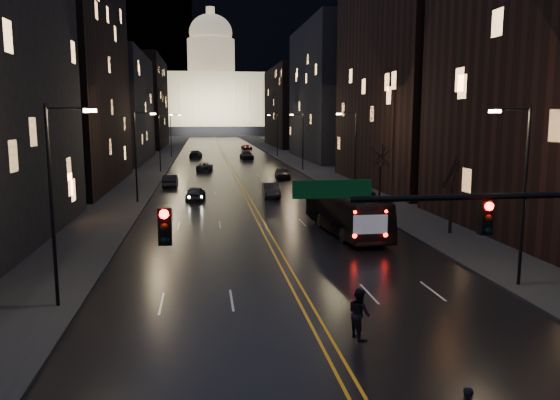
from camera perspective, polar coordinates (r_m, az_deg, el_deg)
name	(u,v)px	position (r m, az deg, el deg)	size (l,w,h in m)	color
road	(221,149)	(144.68, -6.23, 5.33)	(20.00, 320.00, 0.02)	black
sidewalk_left	(166,149)	(144.93, -11.79, 5.23)	(8.00, 320.00, 0.16)	black
sidewalk_right	(273,148)	(145.78, -0.70, 5.43)	(8.00, 320.00, 0.16)	black
center_line	(221,149)	(144.68, -6.23, 5.34)	(0.62, 320.00, 0.01)	orange
building_left_mid	(59,69)	(70.56, -22.07, 12.61)	(12.00, 30.00, 28.00)	black
building_left_far	(113,108)	(107.66, -17.04, 9.17)	(12.00, 34.00, 20.00)	black
building_left_dist	(141,103)	(155.29, -14.30, 9.77)	(12.00, 40.00, 24.00)	black
building_right_tall	(417,27)	(70.01, 14.08, 17.14)	(12.00, 30.00, 38.00)	black
building_right_mid	(333,93)	(109.46, 5.58, 11.07)	(12.00, 34.00, 26.00)	black
building_right_dist	(293,107)	(156.47, 1.41, 9.66)	(12.00, 40.00, 22.00)	black
mountain_ridge	(265,35)	(400.87, -1.60, 16.83)	(520.00, 60.00, 130.00)	black
capitol	(212,98)	(264.55, -7.13, 10.55)	(90.00, 50.00, 58.50)	black
streetlamp_right_near	(521,187)	(28.95, 23.92, 1.29)	(2.13, 0.25, 9.00)	black
streetlamp_left_near	(56,195)	(25.41, -22.40, 0.44)	(2.13, 0.25, 9.00)	black
streetlamp_right_mid	(354,150)	(56.57, 7.72, 5.23)	(2.13, 0.25, 9.00)	black
streetlamp_left_mid	(137,152)	(54.84, -14.68, 4.92)	(2.13, 0.25, 9.00)	black
streetlamp_right_far	(302,138)	(85.80, 2.29, 6.47)	(2.13, 0.25, 9.00)	black
streetlamp_left_far	(161,139)	(84.68, -12.35, 6.25)	(2.13, 0.25, 9.00)	black
streetlamp_right_dist	(276,133)	(115.43, -0.38, 7.05)	(2.13, 0.25, 9.00)	black
streetlamp_left_dist	(172,133)	(114.59, -11.24, 6.88)	(2.13, 0.25, 9.00)	black
tree_right_mid	(453,173)	(40.53, 17.59, 2.76)	(2.40, 2.40, 6.65)	black
tree_right_far	(380,156)	(55.34, 10.46, 4.51)	(2.40, 2.40, 6.65)	black
bus	(346,211)	(40.14, 6.88, -1.10)	(2.77, 11.85, 3.30)	black
oncoming_car_a	(196,194)	(55.73, -8.81, 0.67)	(1.77, 4.39, 1.50)	black
oncoming_car_b	(170,181)	(66.98, -11.40, 1.96)	(1.62, 4.65, 1.53)	black
oncoming_car_c	(205,167)	(86.42, -7.87, 3.48)	(2.24, 4.86, 1.35)	black
oncoming_car_d	(196,154)	(113.74, -8.80, 4.77)	(2.25, 5.54, 1.61)	black
receding_car_a	(271,190)	(57.35, -0.94, 1.02)	(1.62, 4.65, 1.53)	black
receding_car_b	(282,173)	(74.40, 0.26, 2.84)	(1.94, 4.82, 1.64)	black
receding_car_c	(247,155)	(108.64, -3.51, 4.69)	(2.32, 5.70, 1.65)	black
receding_car_d	(247,147)	(140.14, -3.50, 5.52)	(2.19, 4.75, 1.32)	black
pedestrian_b	(359,313)	(21.55, 8.28, -11.64)	(0.96, 0.53, 1.98)	black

